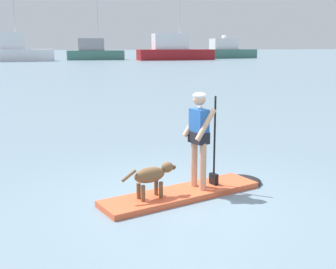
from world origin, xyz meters
The scene contains 8 objects.
ground_plane centered at (0.00, 0.00, 0.00)m, with size 400.00×400.00×0.00m, color slate.
paddleboard centered at (0.21, 0.07, 0.05)m, with size 3.26×1.71×0.10m.
person_paddler centered at (0.35, 0.12, 1.08)m, with size 0.67×0.58×1.70m.
dog centered at (-0.56, -0.19, 0.48)m, with size 0.99×0.42×0.57m.
moored_boat_far_port centered at (-9.51, 64.17, 1.65)m, with size 12.47×4.42×11.67m.
moored_boat_outer centered at (3.50, 68.02, 1.36)m, with size 9.56×2.88×10.95m.
moored_boat_far_starboard centered at (16.38, 64.22, 1.61)m, with size 12.88×4.01×12.02m.
moored_boat_starboard centered at (28.37, 70.86, 1.36)m, with size 11.48×5.04×4.27m.
Camera 1 is at (-1.91, -6.86, 2.60)m, focal length 46.15 mm.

